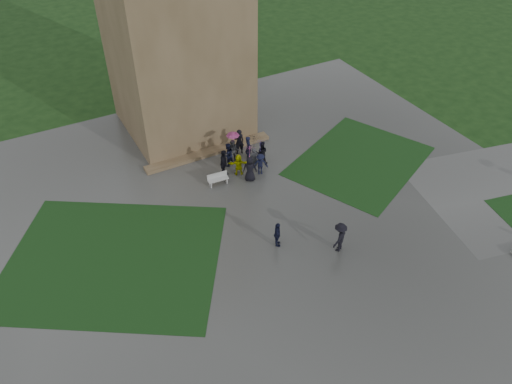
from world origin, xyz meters
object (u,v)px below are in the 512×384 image
bench (218,179)px  pedestrian_mid (277,235)px  pedestrian_near (340,237)px  tower (172,1)px

bench → pedestrian_mid: (0.50, -6.45, 0.38)m
pedestrian_mid → pedestrian_near: bearing=-96.4°
tower → pedestrian_mid: tower is taller
tower → bench: bearing=-96.4°
bench → pedestrian_mid: bearing=-81.3°
pedestrian_mid → bench: bearing=32.4°
tower → bench: size_ratio=13.43×
tower → pedestrian_near: 18.13m
pedestrian_near → pedestrian_mid: bearing=-62.9°
pedestrian_near → bench: bearing=-97.3°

